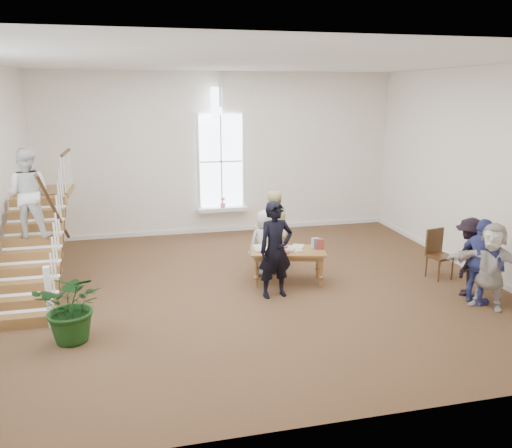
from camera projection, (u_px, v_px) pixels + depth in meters
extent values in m
plane|color=#462E1B|center=(257.00, 287.00, 10.38)|extent=(10.00, 10.00, 0.00)
plane|color=white|center=(221.00, 154.00, 14.04)|extent=(10.00, 0.00, 10.00)
plane|color=white|center=(348.00, 248.00, 5.56)|extent=(10.00, 0.00, 10.00)
plane|color=white|center=(479.00, 172.00, 10.89)|extent=(0.00, 9.00, 9.00)
plane|color=white|center=(257.00, 61.00, 9.23)|extent=(10.00, 10.00, 0.00)
cube|color=white|center=(223.00, 209.00, 14.27)|extent=(1.45, 0.28, 0.10)
plane|color=white|center=(221.00, 162.00, 14.04)|extent=(2.60, 0.00, 2.60)
plane|color=white|center=(220.00, 103.00, 13.63)|extent=(0.60, 0.60, 0.85)
cube|color=white|center=(222.00, 229.00, 14.57)|extent=(10.00, 0.04, 0.12)
imported|color=pink|center=(223.00, 203.00, 14.19)|extent=(0.17, 0.17, 0.30)
cube|color=brown|center=(23.00, 320.00, 8.65)|extent=(1.10, 0.30, 0.20)
cube|color=brown|center=(26.00, 303.00, 8.88)|extent=(1.10, 0.30, 0.20)
cube|color=brown|center=(28.00, 286.00, 9.11)|extent=(1.10, 0.30, 0.20)
cube|color=brown|center=(30.00, 270.00, 9.35)|extent=(1.10, 0.30, 0.20)
cube|color=brown|center=(32.00, 255.00, 9.58)|extent=(1.10, 0.30, 0.20)
cube|color=brown|center=(34.00, 241.00, 9.81)|extent=(1.10, 0.30, 0.20)
cube|color=brown|center=(36.00, 227.00, 10.04)|extent=(1.10, 0.30, 0.20)
cube|color=brown|center=(37.00, 214.00, 10.27)|extent=(1.10, 0.30, 0.20)
cube|color=brown|center=(39.00, 202.00, 10.50)|extent=(1.10, 0.30, 0.20)
cube|color=brown|center=(46.00, 192.00, 11.34)|extent=(1.10, 1.20, 0.12)
cube|color=white|center=(49.00, 297.00, 8.50)|extent=(0.10, 0.10, 1.10)
cylinder|color=#371F0F|center=(55.00, 211.00, 9.47)|extent=(0.07, 2.74, 1.86)
imported|color=silver|center=(28.00, 193.00, 9.56)|extent=(0.94, 0.79, 1.72)
cube|color=brown|center=(288.00, 251.00, 10.49)|extent=(1.68, 1.10, 0.05)
cube|color=brown|center=(288.00, 254.00, 10.51)|extent=(1.53, 0.95, 0.10)
cylinder|color=brown|center=(256.00, 272.00, 10.30)|extent=(0.07, 0.07, 0.67)
cylinder|color=brown|center=(321.00, 272.00, 10.31)|extent=(0.07, 0.07, 0.67)
cylinder|color=brown|center=(256.00, 263.00, 10.86)|extent=(0.07, 0.07, 0.67)
cylinder|color=brown|center=(318.00, 263.00, 10.86)|extent=(0.07, 0.07, 0.67)
cube|color=silver|center=(274.00, 246.00, 10.70)|extent=(0.25, 0.27, 0.04)
cube|color=beige|center=(293.00, 248.00, 10.55)|extent=(0.27, 0.32, 0.03)
cube|color=tan|center=(259.00, 250.00, 10.43)|extent=(0.25, 0.23, 0.03)
cube|color=silver|center=(259.00, 247.00, 10.68)|extent=(0.24, 0.28, 0.02)
cube|color=#4C5972|center=(286.00, 249.00, 10.51)|extent=(0.24, 0.24, 0.03)
cube|color=maroon|center=(283.00, 247.00, 10.61)|extent=(0.17, 0.25, 0.05)
cube|color=white|center=(266.00, 251.00, 10.35)|extent=(0.23, 0.23, 0.04)
cube|color=#BFB299|center=(296.00, 250.00, 10.45)|extent=(0.25, 0.30, 0.02)
cube|color=silver|center=(266.00, 249.00, 10.48)|extent=(0.27, 0.25, 0.04)
cube|color=beige|center=(298.00, 247.00, 10.65)|extent=(0.34, 0.36, 0.03)
cube|color=tan|center=(290.00, 250.00, 10.38)|extent=(0.26, 0.27, 0.06)
cube|color=silver|center=(262.00, 247.00, 10.62)|extent=(0.22, 0.25, 0.04)
cube|color=#4C5972|center=(279.00, 251.00, 10.31)|extent=(0.29, 0.30, 0.05)
cube|color=maroon|center=(283.00, 252.00, 10.26)|extent=(0.20, 0.22, 0.05)
imported|color=black|center=(276.00, 250.00, 9.71)|extent=(0.76, 0.56, 1.92)
imported|color=beige|center=(265.00, 243.00, 10.97)|extent=(0.76, 0.55, 1.46)
imported|color=beige|center=(272.00, 229.00, 11.47)|extent=(0.98, 0.82, 1.78)
imported|color=#373E85|center=(481.00, 262.00, 9.40)|extent=(0.65, 1.05, 1.67)
imported|color=black|center=(468.00, 257.00, 9.85)|extent=(1.13, 1.14, 1.57)
imported|color=beige|center=(491.00, 266.00, 9.22)|extent=(1.37, 1.46, 1.64)
imported|color=#133511|center=(73.00, 306.00, 8.01)|extent=(1.28, 1.17, 1.22)
cube|color=#371F0F|center=(440.00, 256.00, 10.79)|extent=(0.55, 0.55, 0.06)
cube|color=#371F0F|center=(434.00, 241.00, 10.90)|extent=(0.46, 0.14, 0.55)
cylinder|color=#371F0F|center=(439.00, 271.00, 10.61)|extent=(0.04, 0.04, 0.49)
cylinder|color=#371F0F|center=(452.00, 269.00, 10.76)|extent=(0.04, 0.04, 0.49)
cylinder|color=#371F0F|center=(426.00, 266.00, 10.94)|extent=(0.04, 0.04, 0.49)
cylinder|color=#371F0F|center=(439.00, 264.00, 11.09)|extent=(0.04, 0.04, 0.49)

